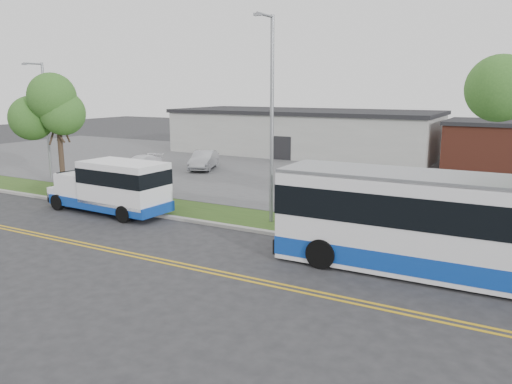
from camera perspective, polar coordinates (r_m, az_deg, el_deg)
The scene contains 18 objects.
ground at distance 23.42m, azimuth -8.00°, elevation -4.18°, with size 140.00×140.00×0.00m, color #28282B.
lane_line_north at distance 20.63m, azimuth -14.48°, elevation -6.65°, with size 70.00×0.12×0.01m, color gold.
lane_line_south at distance 20.43m, azimuth -15.07°, elevation -6.87°, with size 70.00×0.12×0.01m, color gold.
curb at distance 24.25m, azimuth -6.44°, elevation -3.40°, with size 80.00×0.30×0.15m, color #9E9B93.
verge at distance 25.69m, azimuth -4.11°, elevation -2.55°, with size 80.00×3.30×0.10m, color #294818.
parking_lot at distance 38.02m, azimuth 7.60°, elevation 2.07°, with size 80.00×25.00×0.10m, color #4C4C4F.
commercial_building at distance 49.20m, azimuth 5.46°, elevation 6.82°, with size 25.40×10.40×4.35m.
brick_wing at distance 44.23m, azimuth 24.93°, elevation 4.94°, with size 6.30×7.30×3.90m.
tree_west at distance 33.27m, azimuth -21.74°, elevation 8.77°, with size 4.40×4.40×6.91m.
streetlight_near at distance 23.26m, azimuth 1.74°, elevation 8.91°, with size 0.35×1.53×9.50m.
streetlight_far at distance 37.80m, azimuth -22.94°, elevation 7.95°, with size 0.35×1.53×8.00m.
shuttle_bus at distance 26.71m, azimuth -15.89°, elevation 0.71°, with size 7.30×2.68×2.76m.
transit_bus at distance 18.26m, azimuth 22.26°, elevation -3.77°, with size 12.71×3.25×3.51m.
pedestrian at distance 28.27m, azimuth -15.04°, elevation 0.19°, with size 0.59×0.39×1.63m, color black.
parked_car_a at distance 39.67m, azimuth -5.99°, elevation 3.65°, with size 1.54×4.42×1.46m, color #A5A7AC.
parked_car_b at distance 39.21m, azimuth -13.11°, elevation 3.15°, with size 1.74×4.28×1.24m, color white.
grocery_bag_left at distance 28.44m, azimuth -15.75°, elevation -1.13°, with size 0.32×0.32×0.32m, color white.
grocery_bag_right at distance 28.38m, azimuth -14.18°, elevation -1.07°, with size 0.32×0.32×0.32m, color white.
Camera 1 is at (13.69, -17.89, 6.40)m, focal length 35.00 mm.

